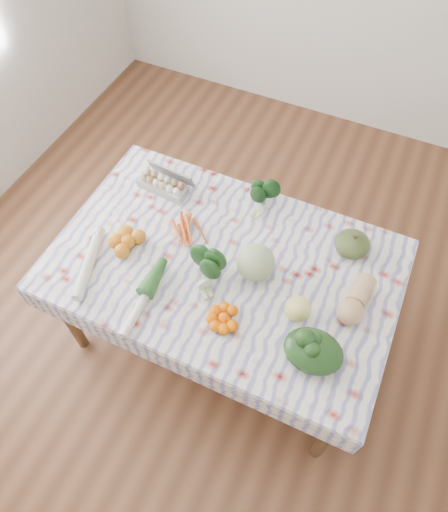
{
  "coord_description": "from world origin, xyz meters",
  "views": [
    {
      "loc": [
        0.51,
        -1.1,
        2.6
      ],
      "look_at": [
        0.0,
        0.0,
        0.82
      ],
      "focal_mm": 32.0,
      "sensor_mm": 36.0,
      "label": 1
    }
  ],
  "objects_px": {
    "egg_carton": "(163,185)",
    "cabbage": "(256,262)",
    "dining_table": "(224,272)",
    "butternut_squash": "(357,299)",
    "kabocha_squash": "(352,244)",
    "grapefruit": "(298,309)"
  },
  "relations": [
    {
      "from": "egg_carton",
      "to": "cabbage",
      "type": "bearing_deg",
      "value": -18.21
    },
    {
      "from": "dining_table",
      "to": "egg_carton",
      "type": "relative_size",
      "value": 5.79
    },
    {
      "from": "dining_table",
      "to": "cabbage",
      "type": "height_order",
      "value": "cabbage"
    },
    {
      "from": "butternut_squash",
      "to": "kabocha_squash",
      "type": "bearing_deg",
      "value": 117.1
    },
    {
      "from": "grapefruit",
      "to": "cabbage",
      "type": "bearing_deg",
      "value": 153.49
    },
    {
      "from": "egg_carton",
      "to": "butternut_squash",
      "type": "relative_size",
      "value": 1.07
    },
    {
      "from": "grapefruit",
      "to": "dining_table",
      "type": "bearing_deg",
      "value": 163.99
    },
    {
      "from": "egg_carton",
      "to": "cabbage",
      "type": "height_order",
      "value": "cabbage"
    },
    {
      "from": "egg_carton",
      "to": "grapefruit",
      "type": "xyz_separation_m",
      "value": [
        0.91,
        -0.41,
        0.02
      ]
    },
    {
      "from": "egg_carton",
      "to": "dining_table",
      "type": "bearing_deg",
      "value": -25.23
    },
    {
      "from": "egg_carton",
      "to": "butternut_squash",
      "type": "distance_m",
      "value": 1.16
    },
    {
      "from": "egg_carton",
      "to": "kabocha_squash",
      "type": "height_order",
      "value": "kabocha_squash"
    },
    {
      "from": "egg_carton",
      "to": "kabocha_squash",
      "type": "xyz_separation_m",
      "value": [
        1.03,
        0.03,
        0.02
      ]
    },
    {
      "from": "kabocha_squash",
      "to": "butternut_squash",
      "type": "height_order",
      "value": "butternut_squash"
    },
    {
      "from": "dining_table",
      "to": "kabocha_squash",
      "type": "relative_size",
      "value": 9.37
    },
    {
      "from": "dining_table",
      "to": "kabocha_squash",
      "type": "distance_m",
      "value": 0.64
    },
    {
      "from": "kabocha_squash",
      "to": "dining_table",
      "type": "bearing_deg",
      "value": -148.64
    },
    {
      "from": "egg_carton",
      "to": "kabocha_squash",
      "type": "distance_m",
      "value": 1.03
    },
    {
      "from": "dining_table",
      "to": "kabocha_squash",
      "type": "xyz_separation_m",
      "value": [
        0.53,
        0.32,
        0.14
      ]
    },
    {
      "from": "dining_table",
      "to": "grapefruit",
      "type": "relative_size",
      "value": 13.81
    },
    {
      "from": "egg_carton",
      "to": "butternut_squash",
      "type": "xyz_separation_m",
      "value": [
        1.13,
        -0.26,
        0.02
      ]
    },
    {
      "from": "egg_carton",
      "to": "butternut_squash",
      "type": "bearing_deg",
      "value": -7.58
    }
  ]
}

